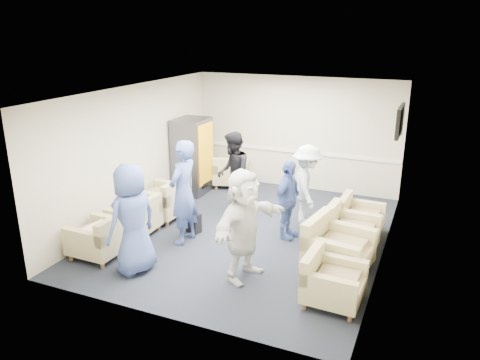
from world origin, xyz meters
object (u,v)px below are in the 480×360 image
at_px(armchair_left_near, 101,239).
at_px(person_back_right, 307,186).
at_px(armchair_right_midnear, 335,249).
at_px(armchair_right_midfar, 347,234).
at_px(person_front_left, 132,219).
at_px(person_front_right, 244,225).
at_px(person_mid_left, 183,192).
at_px(person_back_left, 233,173).
at_px(person_mid_right, 288,200).
at_px(armchair_corner, 231,173).
at_px(armchair_right_far, 358,219).
at_px(armchair_left_far, 165,201).
at_px(vending_machine, 193,156).
at_px(armchair_right_near, 330,282).
at_px(armchair_left_mid, 137,219).

bearing_deg(armchair_left_near, person_back_right, 134.77).
bearing_deg(armchair_left_near, armchair_right_midnear, 107.31).
height_order(armchair_right_midfar, person_front_left, person_front_left).
relative_size(person_front_left, person_front_right, 1.01).
relative_size(armchair_right_midnear, person_mid_left, 0.57).
xyz_separation_m(person_back_left, person_mid_right, (1.43, -0.75, -0.12)).
bearing_deg(person_back_right, armchair_corner, 33.63).
height_order(person_front_left, person_back_left, person_front_left).
xyz_separation_m(armchair_left_near, armchair_right_far, (3.88, 2.68, -0.02)).
xyz_separation_m(person_back_left, person_front_right, (1.26, -2.41, 0.02)).
bearing_deg(person_mid_left, armchair_right_midfar, 107.21).
height_order(armchair_right_midnear, armchair_right_midfar, armchair_right_midnear).
relative_size(armchair_left_far, person_back_left, 0.55).
relative_size(armchair_right_far, vending_machine, 0.45).
relative_size(armchair_right_near, vending_machine, 0.47).
bearing_deg(armchair_right_midnear, armchair_right_midfar, 5.27).
distance_m(armchair_left_mid, armchair_right_midfar, 3.90).
bearing_deg(person_mid_right, armchair_left_far, 99.75).
height_order(vending_machine, person_back_right, vending_machine).
xyz_separation_m(armchair_left_mid, person_mid_right, (2.66, 0.99, 0.43)).
distance_m(armchair_left_mid, armchair_right_near, 3.99).
bearing_deg(armchair_right_far, person_front_right, 152.31).
bearing_deg(person_mid_right, person_back_left, 70.74).
distance_m(armchair_left_near, person_back_left, 3.06).
bearing_deg(armchair_left_mid, person_back_right, 119.49).
xyz_separation_m(armchair_left_near, armchair_left_far, (0.07, 1.92, 0.03)).
bearing_deg(person_mid_left, person_mid_right, 120.57).
bearing_deg(person_back_left, armchair_right_near, 23.36).
bearing_deg(person_front_left, person_mid_left, -171.78).
bearing_deg(person_front_right, person_front_left, 120.53).
bearing_deg(person_back_right, armchair_left_mid, 99.02).
bearing_deg(armchair_right_far, armchair_right_midnear, 178.81).
distance_m(armchair_right_midnear, armchair_corner, 4.59).
distance_m(armchair_left_far, armchair_corner, 2.42).
relative_size(armchair_left_near, armchair_right_far, 1.05).
bearing_deg(person_front_right, armchair_left_mid, 88.67).
xyz_separation_m(armchair_right_far, person_mid_left, (-2.87, -1.59, 0.65)).
bearing_deg(person_mid_right, armchair_left_near, 134.85).
distance_m(vending_machine, person_back_left, 1.63).
bearing_deg(armchair_right_midfar, person_back_left, 74.46).
distance_m(armchair_left_mid, person_front_left, 1.54).
bearing_deg(armchair_left_mid, person_mid_left, 93.87).
distance_m(armchair_right_midnear, armchair_right_midfar, 0.75).
xyz_separation_m(vending_machine, person_mid_left, (1.17, -2.47, 0.07)).
bearing_deg(person_front_left, armchair_right_near, 112.58).
height_order(person_mid_right, person_front_right, person_front_right).
bearing_deg(person_front_right, armchair_corner, 40.59).
height_order(person_back_left, person_mid_right, person_back_left).
bearing_deg(person_mid_right, person_back_right, -4.72).
distance_m(armchair_left_near, armchair_right_midnear, 3.93).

